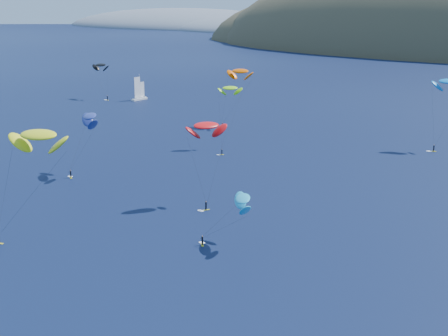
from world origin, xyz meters
TOP-DOWN VIEW (x-y plane):
  - headland at (-445.26, 750.08)m, footprint 460.00×250.00m
  - sailboat at (-107.03, 185.68)m, footprint 9.67×8.31m
  - kitesurfer_1 at (-40.25, 159.65)m, footprint 10.39×10.24m
  - kitesurfer_2 at (-19.16, 46.26)m, footprint 12.65×11.34m
  - kitesurfer_3 at (-26.98, 130.06)m, footprint 7.73×14.42m
  - kitesurfer_5 at (15.00, 63.33)m, footprint 10.93×9.74m
  - kitesurfer_9 at (-3.91, 80.45)m, footprint 8.79×10.10m
  - kitesurfer_10 at (-42.89, 85.30)m, footprint 11.04×11.82m
  - kitesurfer_12 at (-124.67, 180.93)m, footprint 11.14×5.65m

SIDE VIEW (x-z plane):
  - headland at x=-445.26m, z-range -33.36..26.64m
  - sailboat at x=-107.03m, z-range -4.94..6.86m
  - kitesurfer_5 at x=15.00m, z-range 3.33..14.78m
  - kitesurfer_12 at x=-124.67m, z-range 6.29..23.94m
  - kitesurfer_10 at x=-42.89m, z-range 6.24..24.47m
  - kitesurfer_9 at x=-3.91m, z-range 7.67..28.15m
  - kitesurfer_3 at x=-26.98m, z-range 8.12..28.45m
  - kitesurfer_1 at x=-40.25m, z-range 8.39..30.88m
  - kitesurfer_2 at x=-19.16m, z-range 8.70..32.47m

